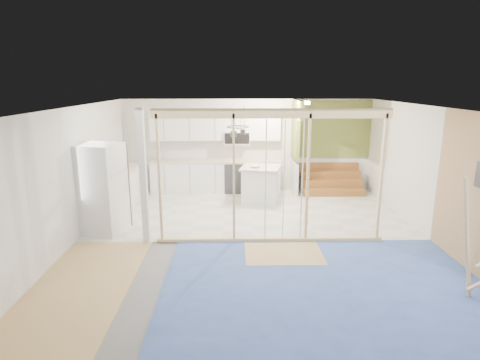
{
  "coord_description": "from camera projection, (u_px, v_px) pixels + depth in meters",
  "views": [
    {
      "loc": [
        -0.42,
        -7.35,
        3.05
      ],
      "look_at": [
        -0.27,
        0.6,
        1.11
      ],
      "focal_mm": 30.0,
      "sensor_mm": 36.0,
      "label": 1
    }
  ],
  "objects": [
    {
      "name": "room",
      "position": [
        255.0,
        178.0,
        7.56
      ],
      "size": [
        7.01,
        8.01,
        2.61
      ],
      "color": "slate",
      "rests_on": "ground"
    },
    {
      "name": "floor_overlays",
      "position": [
        258.0,
        240.0,
        7.92
      ],
      "size": [
        7.0,
        8.0,
        0.03
      ],
      "color": "silver",
      "rests_on": "room"
    },
    {
      "name": "stud_frame",
      "position": [
        241.0,
        162.0,
        7.48
      ],
      "size": [
        4.66,
        0.14,
        2.6
      ],
      "color": "beige",
      "rests_on": "room"
    },
    {
      "name": "base_cabinets",
      "position": [
        190.0,
        179.0,
        10.99
      ],
      "size": [
        4.45,
        2.24,
        0.93
      ],
      "color": "white",
      "rests_on": "room"
    },
    {
      "name": "upper_cabinets",
      "position": [
        217.0,
        128.0,
        11.12
      ],
      "size": [
        3.6,
        0.41,
        0.85
      ],
      "color": "white",
      "rests_on": "room"
    },
    {
      "name": "green_partition",
      "position": [
        320.0,
        159.0,
        11.23
      ],
      "size": [
        2.25,
        1.51,
        2.6
      ],
      "color": "olive",
      "rests_on": "room"
    },
    {
      "name": "pot_rack",
      "position": [
        238.0,
        129.0,
        9.22
      ],
      "size": [
        0.52,
        0.52,
        0.72
      ],
      "color": "black",
      "rests_on": "room"
    },
    {
      "name": "ceiling_light",
      "position": [
        304.0,
        103.0,
        10.2
      ],
      "size": [
        0.32,
        0.32,
        0.08
      ],
      "primitive_type": "cylinder",
      "color": "#FFEABF",
      "rests_on": "room"
    },
    {
      "name": "fridge",
      "position": [
        102.0,
        189.0,
        8.15
      ],
      "size": [
        0.98,
        0.95,
        1.86
      ],
      "rotation": [
        0.0,
        0.0,
        -0.25
      ],
      "color": "silver",
      "rests_on": "room"
    },
    {
      "name": "island",
      "position": [
        261.0,
        185.0,
        10.38
      ],
      "size": [
        1.15,
        1.15,
        0.94
      ],
      "rotation": [
        0.0,
        0.0,
        -0.21
      ],
      "color": "white",
      "rests_on": "room"
    },
    {
      "name": "bowl",
      "position": [
        255.0,
        166.0,
        10.16
      ],
      "size": [
        0.32,
        0.32,
        0.06
      ],
      "primitive_type": "imported",
      "rotation": [
        0.0,
        0.0,
        -0.33
      ],
      "color": "white",
      "rests_on": "island"
    },
    {
      "name": "soap_bottle_a",
      "position": [
        159.0,
        154.0,
        11.25
      ],
      "size": [
        0.13,
        0.13,
        0.33
      ],
      "primitive_type": "imported",
      "rotation": [
        0.0,
        0.0,
        0.04
      ],
      "color": "silver",
      "rests_on": "base_cabinets"
    },
    {
      "name": "soap_bottle_b",
      "position": [
        267.0,
        157.0,
        11.25
      ],
      "size": [
        0.09,
        0.09,
        0.18
      ],
      "primitive_type": "imported",
      "rotation": [
        0.0,
        0.0,
        -0.13
      ],
      "color": "silver",
      "rests_on": "base_cabinets"
    }
  ]
}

